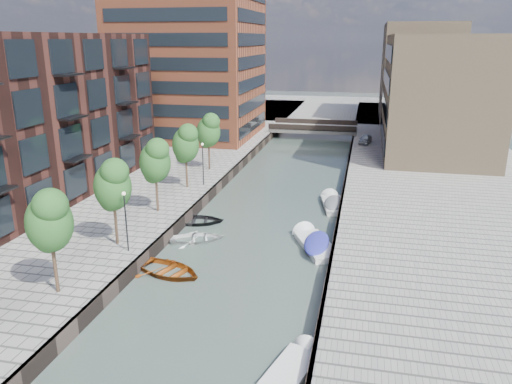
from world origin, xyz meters
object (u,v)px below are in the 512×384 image
(tree_2, at_px, (49,219))
(tree_5, at_px, (185,142))
(tree_4, at_px, (155,160))
(tree_3, at_px, (112,184))
(tree_6, at_px, (208,130))
(sloop_2, at_px, (169,274))
(motorboat_4, at_px, (333,204))
(sloop_3, at_px, (197,241))
(car, at_px, (365,139))
(sloop_4, at_px, (197,223))
(motorboat_3, at_px, (314,243))
(motorboat_2, at_px, (293,370))
(bridge, at_px, (314,128))

(tree_2, height_order, tree_5, same)
(tree_4, bearing_deg, tree_3, -90.00)
(tree_6, distance_m, sloop_2, 23.76)
(tree_4, height_order, motorboat_4, tree_4)
(sloop_3, xyz_separation_m, car, (11.90, 34.84, 1.58))
(sloop_4, bearing_deg, sloop_3, -172.02)
(tree_6, distance_m, motorboat_4, 16.14)
(sloop_2, bearing_deg, tree_6, 30.46)
(tree_4, distance_m, car, 35.88)
(tree_4, relative_size, motorboat_3, 1.01)
(tree_3, distance_m, motorboat_4, 20.50)
(tree_6, distance_m, motorboat_3, 21.49)
(sloop_4, bearing_deg, motorboat_2, -159.83)
(tree_4, bearing_deg, motorboat_2, -50.84)
(motorboat_2, bearing_deg, tree_2, 168.41)
(tree_2, xyz_separation_m, tree_3, (0.00, 7.00, 0.00))
(tree_5, bearing_deg, car, 56.60)
(sloop_2, bearing_deg, tree_4, 46.29)
(motorboat_3, relative_size, motorboat_4, 1.08)
(tree_3, distance_m, tree_4, 7.00)
(tree_2, bearing_deg, sloop_4, 77.65)
(sloop_4, bearing_deg, motorboat_3, -116.50)
(tree_5, xyz_separation_m, tree_6, (0.00, 7.00, 0.00))
(sloop_3, bearing_deg, tree_3, 110.14)
(tree_6, relative_size, motorboat_2, 1.24)
(bridge, distance_m, motorboat_2, 57.06)
(motorboat_4, bearing_deg, motorboat_3, -94.00)
(tree_2, bearing_deg, tree_3, 90.00)
(tree_3, xyz_separation_m, tree_6, (0.00, 21.00, 0.00))
(tree_5, xyz_separation_m, sloop_2, (4.42, -15.74, -5.31))
(bridge, xyz_separation_m, tree_3, (-8.50, -47.00, 3.92))
(tree_3, distance_m, sloop_3, 7.93)
(motorboat_2, bearing_deg, tree_4, 129.16)
(tree_2, relative_size, sloop_2, 1.25)
(motorboat_4, bearing_deg, tree_2, -122.89)
(sloop_2, height_order, sloop_3, sloop_2)
(sloop_2, height_order, motorboat_2, motorboat_2)
(motorboat_3, xyz_separation_m, motorboat_4, (0.67, 9.56, -0.02))
(tree_5, xyz_separation_m, motorboat_4, (13.78, 0.30, -5.10))
(tree_3, relative_size, tree_6, 1.00)
(motorboat_2, relative_size, car, 1.40)
(tree_5, xyz_separation_m, motorboat_3, (13.11, -9.25, -5.08))
(motorboat_3, bearing_deg, tree_4, 170.24)
(tree_4, xyz_separation_m, sloop_3, (4.41, -3.10, -5.31))
(tree_5, bearing_deg, motorboat_3, -35.22)
(sloop_4, bearing_deg, bridge, -18.85)
(motorboat_4, distance_m, car, 24.61)
(tree_3, relative_size, sloop_2, 1.25)
(sloop_2, distance_m, sloop_4, 9.29)
(tree_4, bearing_deg, tree_6, 90.00)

